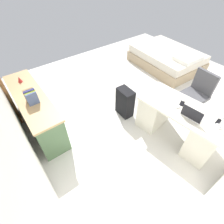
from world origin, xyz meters
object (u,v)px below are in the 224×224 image
computer_mouse (178,107)px  cell_phone_near_laptop (219,122)px  desk (178,122)px  suitcase_black (125,102)px  credenza (36,111)px  cell_phone_by_mouse (182,103)px  desk_lamp (224,113)px  office_chair (195,97)px  bed (166,58)px  figurine_small (19,79)px  laptop (192,115)px

computer_mouse → cell_phone_near_laptop: 0.61m
desk → suitcase_black: size_ratio=2.45×
credenza → cell_phone_by_mouse: 2.62m
desk_lamp → office_chair: bearing=-45.6°
desk → cell_phone_near_laptop: cell_phone_near_laptop is taller
bed → desk_lamp: desk_lamp is taller
desk → bed: size_ratio=0.77×
cell_phone_near_laptop → credenza: bearing=37.0°
suitcase_black → cell_phone_by_mouse: bearing=-155.1°
suitcase_black → cell_phone_by_mouse: size_ratio=4.54×
cell_phone_near_laptop → desk_lamp: bearing=87.7°
desk → credenza: credenza is taller
bed → figurine_small: (0.45, 3.83, 0.57)m
credenza → laptop: bearing=-137.4°
computer_mouse → credenza: bearing=39.8°
desk → laptop: 0.45m
cell_phone_by_mouse → figurine_small: size_ratio=1.24×
desk_lamp → desk: bearing=7.6°
credenza → figurine_small: figurine_small is taller
suitcase_black → cell_phone_near_laptop: size_ratio=4.54×
office_chair → cell_phone_near_laptop: office_chair is taller
credenza → computer_mouse: credenza is taller
office_chair → laptop: 1.03m
laptop → figurine_small: laptop is taller
laptop → desk_lamp: (-0.31, -0.14, 0.21)m
credenza → suitcase_black: size_ratio=2.92×
office_chair → suitcase_black: 1.41m
computer_mouse → cell_phone_by_mouse: bearing=-91.0°
suitcase_black → desk_lamp: (-1.53, -0.41, 0.68)m
figurine_small → cell_phone_near_laptop: bearing=-143.7°
cell_phone_near_laptop → desk_lamp: 0.27m
credenza → desk_lamp: desk_lamp is taller
computer_mouse → cell_phone_near_laptop: size_ratio=0.74×
desk → laptop: (-0.19, 0.07, 0.40)m
desk → cell_phone_near_laptop: size_ratio=11.10×
cell_phone_near_laptop → laptop: bearing=32.3°
office_chair → credenza: 3.12m
bed → figurine_small: bearing=83.3°
credenza → figurine_small: 0.66m
cell_phone_by_mouse → desk_lamp: bearing=159.8°
desk → suitcase_black: 1.09m
cell_phone_near_laptop → cell_phone_by_mouse: 0.59m
desk → desk_lamp: bearing=-172.4°
desk → laptop: size_ratio=4.51×
laptop → cell_phone_near_laptop: bearing=-142.8°
credenza → bed: credenza is taller
laptop → computer_mouse: size_ratio=3.35×
suitcase_black → figurine_small: figurine_small is taller
desk → computer_mouse: (0.07, 0.06, 0.36)m
office_chair → figurine_small: bearing=52.4°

